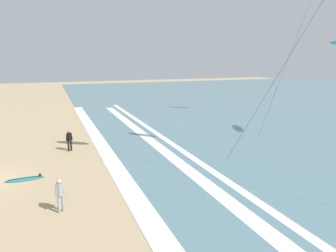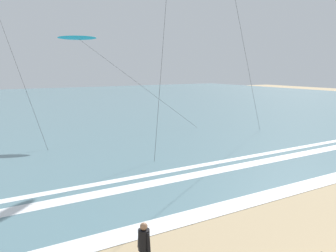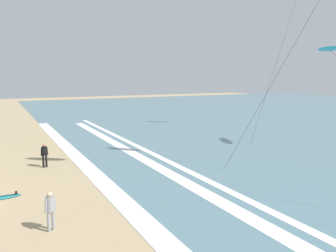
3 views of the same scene
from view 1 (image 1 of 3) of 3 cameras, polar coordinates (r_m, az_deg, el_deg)
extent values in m
cube|color=white|center=(18.70, -8.72, -9.18)|extent=(57.04, 1.10, 0.01)
cube|color=white|center=(22.10, 0.47, -5.61)|extent=(48.00, 0.90, 0.01)
cube|color=white|center=(20.82, 6.00, -6.83)|extent=(57.03, 0.54, 0.01)
cylinder|color=black|center=(24.40, -18.06, -3.53)|extent=(0.13, 0.13, 0.82)
cylinder|color=black|center=(24.45, -17.61, -3.46)|extent=(0.13, 0.13, 0.82)
cylinder|color=black|center=(24.25, -17.94, -1.90)|extent=(0.32, 0.32, 0.58)
cylinder|color=black|center=(24.21, -18.36, -2.02)|extent=(0.12, 0.15, 0.56)
cylinder|color=black|center=(24.31, -17.52, -1.90)|extent=(0.12, 0.15, 0.56)
sphere|color=#9E7051|center=(24.16, -18.00, -1.02)|extent=(0.21, 0.21, 0.21)
cylinder|color=gray|center=(15.10, -19.66, -13.59)|extent=(0.13, 0.13, 0.82)
cylinder|color=gray|center=(15.18, -18.98, -13.39)|extent=(0.13, 0.13, 0.82)
cylinder|color=gray|center=(14.86, -19.52, -11.05)|extent=(0.32, 0.32, 0.58)
cylinder|color=gray|center=(14.79, -20.16, -11.31)|extent=(0.14, 0.16, 0.56)
cylinder|color=gray|center=(14.94, -18.87, -10.97)|extent=(0.14, 0.16, 0.56)
sphere|color=#DBB28E|center=(14.71, -19.62, -9.67)|extent=(0.21, 0.21, 0.21)
ellipsoid|color=teal|center=(19.81, -25.11, -8.91)|extent=(0.69, 2.12, 0.09)
cube|color=black|center=(19.79, -25.13, -8.77)|extent=(0.18, 1.79, 0.01)
cube|color=black|center=(19.75, -22.75, -8.37)|extent=(0.02, 0.12, 0.16)
cylinder|color=#333333|center=(33.39, 22.67, 14.62)|extent=(3.52, 9.98, 17.38)
cylinder|color=#333333|center=(21.02, 24.71, 16.82)|extent=(5.62, 6.96, 17.74)
camera|label=2|loc=(28.23, -35.06, 7.90)|focal=36.55mm
camera|label=3|loc=(1.86, -80.58, -25.29)|focal=35.65mm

